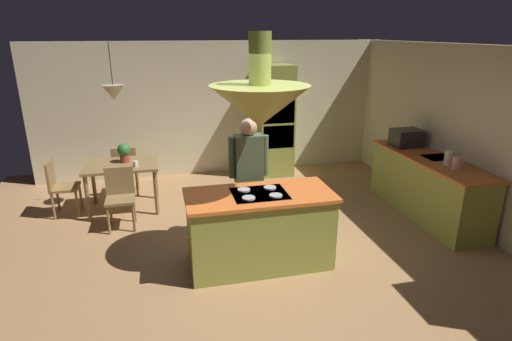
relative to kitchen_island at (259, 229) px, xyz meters
The scene contains 18 objects.
ground 0.51m from the kitchen_island, 90.00° to the left, with size 8.16×8.16×0.00m, color #AD7F51.
wall_back 3.74m from the kitchen_island, 90.00° to the left, with size 6.80×0.10×2.55m, color beige.
wall_right 3.40m from the kitchen_island, 10.46° to the left, with size 0.10×7.20×2.55m, color beige.
kitchen_island is the anchor object (origin of this frame).
counter_run_right 2.95m from the kitchen_island, 15.71° to the left, with size 0.73×2.29×0.92m.
oven_tower 3.48m from the kitchen_island, 71.26° to the left, with size 0.66×0.62×2.13m.
dining_table 2.71m from the kitchen_island, 128.99° to the left, with size 1.11×0.81×0.76m.
person_at_island 0.84m from the kitchen_island, 88.37° to the left, with size 0.53×0.22×1.67m.
range_hood 1.51m from the kitchen_island, 90.00° to the right, with size 1.10×1.10×1.00m.
pendant_light_over_table 3.04m from the kitchen_island, 128.99° to the left, with size 0.32×0.32×0.82m.
chair_facing_island 2.25m from the kitchen_island, 139.06° to the left, with size 0.40×0.40×0.87m.
chair_by_back_wall 3.21m from the kitchen_island, 121.95° to the left, with size 0.40×0.40×0.87m.
chair_at_corner 3.37m from the kitchen_island, 141.45° to the left, with size 0.40×0.40×0.87m.
potted_plant_on_table 2.77m from the kitchen_island, 127.11° to the left, with size 0.20×0.20×0.30m.
cup_on_table 2.43m from the kitchen_island, 127.84° to the left, with size 0.07×0.07×0.09m, color white.
canister_flour 2.90m from the kitchen_island, ahead, with size 0.14×0.14×0.18m, color #E0B78C.
canister_sugar 2.93m from the kitchen_island, ahead, with size 0.13×0.13×0.22m, color silver.
microwave_on_counter 3.26m from the kitchen_island, 27.45° to the left, with size 0.46×0.36×0.28m, color #232326.
Camera 1 is at (-1.08, -4.57, 2.72)m, focal length 29.15 mm.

